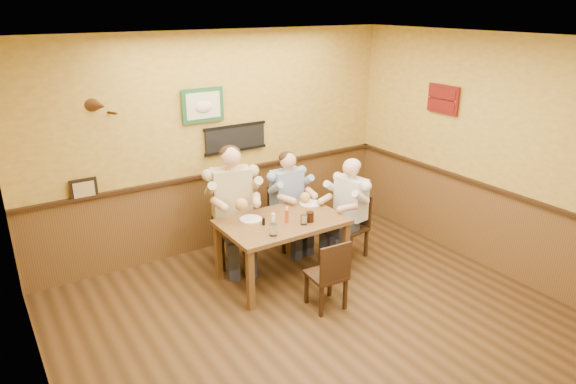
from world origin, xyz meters
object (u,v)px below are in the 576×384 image
at_px(pepper_shaker, 264,222).
at_px(chair_right_end, 350,227).
at_px(cola_tumbler, 310,217).
at_px(diner_blue_polo, 287,205).
at_px(chair_near_side, 326,273).
at_px(hot_sauce_bottle, 287,216).
at_px(diner_white_elder, 350,214).
at_px(water_glass_left, 273,230).
at_px(chair_back_right, 287,218).
at_px(diner_tan_shirt, 232,212).
at_px(dining_table, 282,227).
at_px(water_glass_mid, 304,220).
at_px(chair_back_left, 233,227).
at_px(salt_shaker, 273,217).

bearing_deg(pepper_shaker, chair_right_end, 0.75).
bearing_deg(cola_tumbler, diner_blue_polo, 73.89).
xyz_separation_m(chair_near_side, hot_sauce_bottle, (-0.06, 0.68, 0.43)).
xyz_separation_m(diner_white_elder, water_glass_left, (-1.32, -0.31, 0.23)).
height_order(chair_back_right, diner_tan_shirt, diner_tan_shirt).
relative_size(dining_table, diner_blue_polo, 1.18).
height_order(chair_right_end, cola_tumbler, cola_tumbler).
bearing_deg(water_glass_mid, pepper_shaker, 150.28).
bearing_deg(hot_sauce_bottle, pepper_shaker, 162.74).
bearing_deg(diner_tan_shirt, chair_back_left, 0.00).
distance_m(chair_right_end, water_glass_left, 1.42).
xyz_separation_m(chair_back_left, diner_white_elder, (1.33, -0.65, 0.11)).
bearing_deg(diner_white_elder, chair_back_right, -151.26).
xyz_separation_m(dining_table, pepper_shaker, (-0.25, -0.01, 0.13)).
bearing_deg(diner_white_elder, cola_tumbler, -83.48).
distance_m(dining_table, chair_right_end, 1.06).
distance_m(dining_table, diner_blue_polo, 0.85).
distance_m(chair_back_right, water_glass_mid, 1.06).
bearing_deg(salt_shaker, dining_table, -12.36).
xyz_separation_m(chair_back_left, chair_right_end, (1.33, -0.65, -0.07)).
height_order(water_glass_left, pepper_shaker, water_glass_left).
bearing_deg(water_glass_left, chair_near_side, -52.12).
relative_size(water_glass_left, cola_tumbler, 1.12).
relative_size(diner_blue_polo, salt_shaker, 12.04).
relative_size(diner_white_elder, pepper_shaker, 13.75).
distance_m(diner_tan_shirt, hot_sauce_bottle, 0.82).
height_order(chair_right_end, diner_blue_polo, diner_blue_polo).
distance_m(chair_back_left, pepper_shaker, 0.74).
bearing_deg(diner_white_elder, chair_back_left, -125.12).
relative_size(diner_tan_shirt, diner_blue_polo, 1.16).
height_order(chair_right_end, water_glass_left, water_glass_left).
relative_size(chair_near_side, water_glass_left, 6.13).
distance_m(diner_white_elder, salt_shaker, 1.15).
bearing_deg(diner_tan_shirt, salt_shaker, -59.13).
relative_size(dining_table, chair_near_side, 1.74).
height_order(dining_table, chair_back_left, chair_back_left).
bearing_deg(chair_back_left, cola_tumbler, -44.33).
bearing_deg(diner_blue_polo, chair_back_right, 88.38).
relative_size(chair_near_side, water_glass_mid, 7.06).
bearing_deg(water_glass_left, diner_blue_polo, 50.76).
bearing_deg(chair_right_end, water_glass_mid, -83.88).
height_order(chair_right_end, water_glass_mid, water_glass_mid).
bearing_deg(water_glass_mid, chair_near_side, -97.91).
bearing_deg(dining_table, water_glass_left, -134.97).
height_order(dining_table, diner_tan_shirt, diner_tan_shirt).
bearing_deg(chair_right_end, diner_tan_shirt, -125.12).
height_order(diner_tan_shirt, water_glass_left, diner_tan_shirt).
bearing_deg(pepper_shaker, chair_back_left, 94.95).
height_order(dining_table, cola_tumbler, cola_tumbler).
height_order(dining_table, chair_right_end, chair_right_end).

